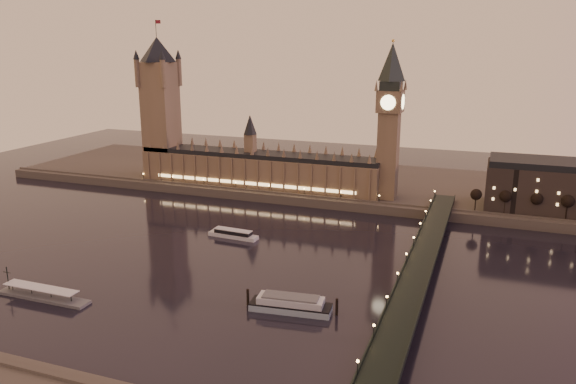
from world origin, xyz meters
name	(u,v)px	position (x,y,z in m)	size (l,w,h in m)	color
ground	(238,258)	(0.00, 0.00, 0.00)	(700.00, 700.00, 0.00)	black
far_embankment	(365,184)	(30.00, 165.00, 3.00)	(560.00, 130.00, 6.00)	#423D35
palace_of_westminster	(258,165)	(-40.12, 120.99, 21.71)	(180.00, 26.62, 52.00)	brown
victoria_tower	(160,100)	(-120.00, 121.00, 65.79)	(31.68, 31.68, 118.00)	brown
big_ben	(390,112)	(53.99, 120.99, 63.95)	(17.68, 17.68, 104.00)	brown
westminster_bridge	(418,272)	(91.61, 0.00, 5.52)	(13.20, 260.00, 15.30)	black
bare_tree_0	(476,196)	(111.88, 109.00, 16.13)	(6.66, 6.66, 13.55)	black
bare_tree_1	(505,198)	(128.59, 109.00, 16.13)	(6.66, 6.66, 13.55)	black
bare_tree_2	(534,201)	(145.30, 109.00, 16.13)	(6.66, 6.66, 13.55)	black
bare_tree_3	(565,203)	(162.01, 109.00, 16.13)	(6.66, 6.66, 13.55)	black
cruise_boat_a	(233,234)	(-15.92, 27.73, 2.09)	(29.98, 8.22, 4.74)	silver
moored_barge	(291,304)	(46.08, -46.24, 3.03)	(38.98, 13.25, 7.19)	#92ABBA
pontoon_pier	(43,296)	(-59.23, -72.61, 1.30)	(45.13, 7.52, 12.03)	#595B5E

